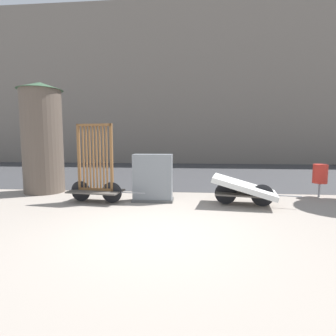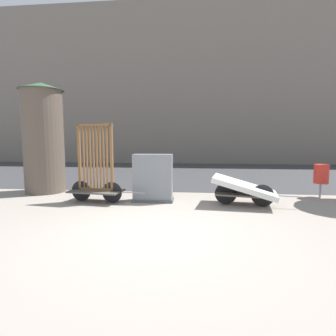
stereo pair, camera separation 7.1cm
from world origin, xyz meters
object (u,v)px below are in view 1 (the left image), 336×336
at_px(utility_cabinet, 153,179).
at_px(trash_bin, 320,174).
at_px(bike_cart_with_bedframe, 96,177).
at_px(bike_cart_with_mattress, 244,188).
at_px(advertising_column, 42,137).

relative_size(utility_cabinet, trash_bin, 1.33).
distance_m(bike_cart_with_bedframe, trash_bin, 6.70).
bearing_deg(bike_cart_with_mattress, bike_cart_with_bedframe, -169.74).
height_order(bike_cart_with_bedframe, advertising_column, advertising_column).
bearing_deg(bike_cart_with_bedframe, utility_cabinet, 16.25).
relative_size(bike_cart_with_bedframe, advertising_column, 0.61).
height_order(utility_cabinet, advertising_column, advertising_column).
bearing_deg(bike_cart_with_mattress, trash_bin, 36.46).
distance_m(bike_cart_with_bedframe, advertising_column, 2.79).
distance_m(bike_cart_with_mattress, utility_cabinet, 2.51).
xyz_separation_m(utility_cabinet, trash_bin, (5.01, 0.98, 0.08)).
bearing_deg(advertising_column, trash_bin, -0.00).
relative_size(bike_cart_with_bedframe, trash_bin, 2.17).
distance_m(bike_cart_with_bedframe, utility_cabinet, 1.60).
distance_m(utility_cabinet, trash_bin, 5.10).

